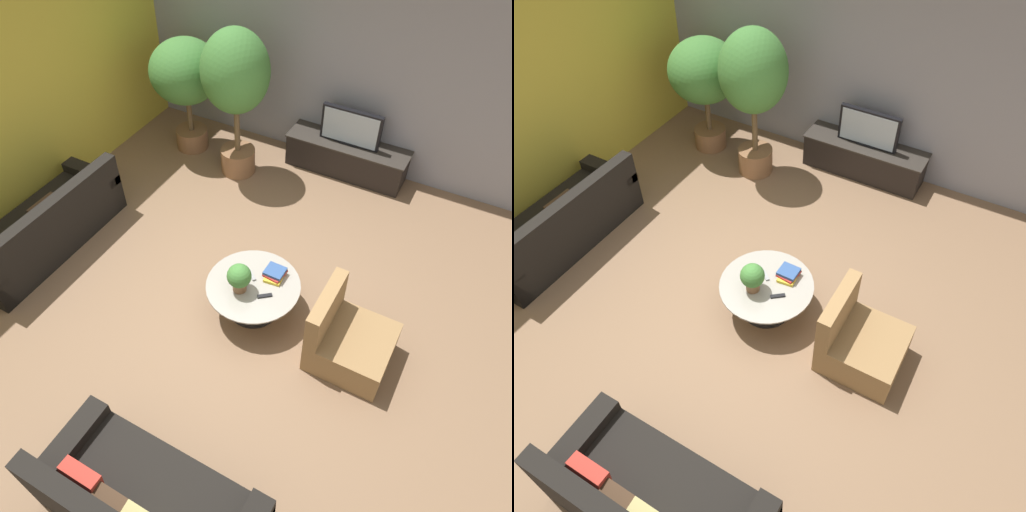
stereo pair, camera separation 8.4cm
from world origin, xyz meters
The scene contains 15 objects.
ground_plane centered at (0.00, 0.00, 0.00)m, with size 24.00×24.00×0.00m, color brown.
back_wall_stone centered at (0.00, 3.26, 1.50)m, with size 7.40×0.12×3.00m, color gray.
side_wall_left centered at (-3.26, 0.20, 1.50)m, with size 0.12×7.40×3.00m, color gold.
media_console centered at (0.21, 2.94, 0.26)m, with size 1.79×0.50×0.50m.
television centered at (0.21, 2.94, 0.76)m, with size 0.87×0.13×0.52m.
coffee_table centered at (0.24, 0.02, 0.30)m, with size 1.04×1.04×0.43m.
couch_by_wall centered at (-2.55, -0.31, 0.29)m, with size 0.84×2.14×0.84m.
couch_near_entry centered at (0.55, -2.34, 0.29)m, with size 1.85×0.84×0.84m.
armchair_wicker centered at (1.39, -0.06, 0.27)m, with size 0.80×0.76×0.86m.
potted_palm_tall centered at (-2.16, 2.41, 1.17)m, with size 1.03×1.03×1.71m.
potted_palm_corner centered at (-1.21, 2.21, 1.43)m, with size 0.92×0.92×2.11m.
potted_plant_tabletop centered at (0.14, -0.10, 0.63)m, with size 0.27×0.27×0.35m.
book_stack centered at (0.40, 0.24, 0.47)m, with size 0.22×0.26×0.10m.
remote_black centered at (0.43, -0.06, 0.44)m, with size 0.04×0.16×0.02m, color black.
remote_silver centered at (0.17, 0.13, 0.44)m, with size 0.04×0.16×0.02m, color gray.
Camera 1 is at (1.94, -3.03, 4.61)m, focal length 35.00 mm.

